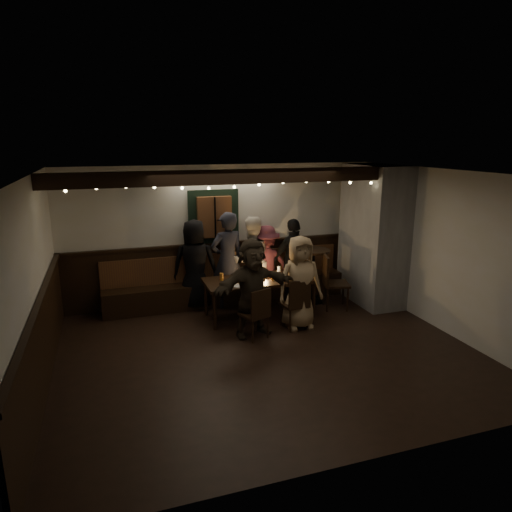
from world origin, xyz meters
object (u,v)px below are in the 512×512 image
object	(u,v)px
person_a	(195,264)
person_e	(294,259)
chair_end	(331,279)
person_d	(266,264)
person_b	(227,260)
dining_table	(259,282)
chair_near_right	(297,301)
person_f	(252,288)
chair_near_left	(257,311)
person_g	(300,282)
high_top	(313,268)
person_c	(251,261)

from	to	relation	value
person_a	person_e	world-z (taller)	person_a
chair_end	person_d	distance (m)	1.27
person_a	person_d	bearing A→B (deg)	-167.84
chair_end	person_e	distance (m)	0.86
person_b	person_a	bearing A→B (deg)	-22.24
dining_table	chair_near_right	size ratio (longest dim) A/B	2.22
person_d	person_f	bearing A→B (deg)	60.44
chair_near_left	person_a	size ratio (longest dim) A/B	0.50
person_a	person_f	xyz separation A→B (m)	(0.63, -1.48, -0.04)
chair_near_right	person_g	distance (m)	0.31
person_d	person_f	distance (m)	1.59
high_top	person_e	size ratio (longest dim) A/B	0.64
chair_end	person_f	bearing A→B (deg)	-158.91
dining_table	high_top	bearing A→B (deg)	20.09
person_g	high_top	bearing A→B (deg)	56.19
person_a	person_b	bearing A→B (deg)	-175.89
dining_table	person_g	xyz separation A→B (m)	(0.47, -0.66, 0.15)
chair_end	high_top	distance (m)	0.51
person_a	person_e	size ratio (longest dim) A/B	1.04
person_g	chair_end	bearing A→B (deg)	35.07
chair_near_right	person_e	xyz separation A→B (m)	(0.53, 1.40, 0.31)
chair_end	person_g	world-z (taller)	person_g
dining_table	person_e	bearing A→B (deg)	35.55
chair_end	person_a	distance (m)	2.51
person_a	person_b	size ratio (longest dim) A/B	0.93
person_b	person_c	world-z (taller)	person_b
person_c	person_d	xyz separation A→B (m)	(0.30, 0.02, -0.09)
person_b	person_f	bearing A→B (deg)	80.29
person_g	person_a	bearing A→B (deg)	135.83
person_e	person_g	bearing A→B (deg)	60.79
high_top	person_f	xyz separation A→B (m)	(-1.58, -1.15, 0.14)
chair_end	dining_table	bearing A→B (deg)	178.44
high_top	person_e	distance (m)	0.40
person_a	person_g	xyz separation A→B (m)	(1.45, -1.44, -0.05)
chair_near_right	chair_near_left	bearing A→B (deg)	-167.06
person_c	person_f	world-z (taller)	person_c
person_e	chair_near_right	bearing A→B (deg)	58.89
chair_near_left	person_d	distance (m)	1.79
high_top	dining_table	bearing A→B (deg)	-159.91
chair_near_left	person_a	distance (m)	1.84
person_e	person_g	distance (m)	1.39
person_f	person_g	distance (m)	0.83
chair_end	person_a	world-z (taller)	person_a
person_b	person_d	size ratio (longest dim) A/B	1.21
chair_end	person_b	xyz separation A→B (m)	(-1.77, 0.70, 0.33)
person_c	person_g	distance (m)	1.41
person_f	person_g	bearing A→B (deg)	-9.55
chair_end	person_f	distance (m)	1.87
high_top	person_f	distance (m)	1.96
high_top	person_a	bearing A→B (deg)	171.54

